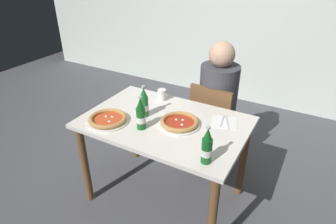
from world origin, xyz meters
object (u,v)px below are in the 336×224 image
object	(u,v)px
beer_bottle_right	(207,147)
paper_cup	(162,95)
beer_bottle_left	(144,104)
chair_behind_table	(214,121)
pizza_marinara_far	(179,123)
diner_seated	(217,109)
napkin_with_cutlery	(225,122)
beer_bottle_center	(141,115)
dining_table_main	(165,134)
pizza_margherita_near	(108,119)

from	to	relation	value
beer_bottle_right	paper_cup	distance (m)	0.87
beer_bottle_left	paper_cup	world-z (taller)	beer_bottle_left
chair_behind_table	pizza_marinara_far	world-z (taller)	chair_behind_table
diner_seated	napkin_with_cutlery	world-z (taller)	diner_seated
diner_seated	pizza_marinara_far	size ratio (longest dim) A/B	4.03
beer_bottle_center	paper_cup	size ratio (longest dim) A/B	2.60
chair_behind_table	diner_seated	bearing A→B (deg)	-91.49
beer_bottle_center	napkin_with_cutlery	world-z (taller)	beer_bottle_center
napkin_with_cutlery	diner_seated	bearing A→B (deg)	115.43
dining_table_main	paper_cup	bearing A→B (deg)	123.61
diner_seated	napkin_with_cutlery	xyz separation A→B (m)	(0.22, -0.47, 0.17)
diner_seated	paper_cup	xyz separation A→B (m)	(-0.37, -0.37, 0.21)
dining_table_main	diner_seated	size ratio (longest dim) A/B	0.99
paper_cup	beer_bottle_right	bearing A→B (deg)	-42.26
pizza_marinara_far	chair_behind_table	bearing A→B (deg)	85.70
dining_table_main	beer_bottle_left	bearing A→B (deg)	-177.13
paper_cup	pizza_margherita_near	bearing A→B (deg)	-107.84
dining_table_main	beer_bottle_center	distance (m)	0.29
dining_table_main	paper_cup	xyz separation A→B (m)	(-0.19, 0.29, 0.16)
beer_bottle_right	napkin_with_cutlery	size ratio (longest dim) A/B	1.11
pizza_margherita_near	paper_cup	xyz separation A→B (m)	(0.16, 0.51, 0.03)
pizza_marinara_far	beer_bottle_left	world-z (taller)	beer_bottle_left
beer_bottle_right	dining_table_main	bearing A→B (deg)	146.81
beer_bottle_center	chair_behind_table	bearing A→B (deg)	71.44
beer_bottle_right	napkin_with_cutlery	distance (m)	0.50
chair_behind_table	beer_bottle_right	bearing A→B (deg)	111.11
beer_bottle_center	paper_cup	xyz separation A→B (m)	(-0.10, 0.46, -0.06)
beer_bottle_right	chair_behind_table	bearing A→B (deg)	107.34
dining_table_main	pizza_marinara_far	xyz separation A→B (m)	(0.12, -0.00, 0.14)
beer_bottle_right	pizza_marinara_far	bearing A→B (deg)	138.24
beer_bottle_center	diner_seated	bearing A→B (deg)	72.20
pizza_marinara_far	beer_bottle_left	size ratio (longest dim) A/B	1.22
diner_seated	pizza_marinara_far	xyz separation A→B (m)	(-0.05, -0.66, 0.19)
diner_seated	pizza_margherita_near	distance (m)	1.04
dining_table_main	pizza_margherita_near	distance (m)	0.44
dining_table_main	beer_bottle_left	world-z (taller)	beer_bottle_left
beer_bottle_left	beer_bottle_right	bearing A→B (deg)	-24.69
pizza_marinara_far	beer_bottle_right	size ratio (longest dim) A/B	1.22
beer_bottle_left	paper_cup	bearing A→B (deg)	93.99
pizza_margherita_near	paper_cup	world-z (taller)	paper_cup
chair_behind_table	paper_cup	world-z (taller)	chair_behind_table
dining_table_main	beer_bottle_center	size ratio (longest dim) A/B	4.86
pizza_marinara_far	beer_bottle_right	xyz separation A→B (m)	(0.33, -0.29, 0.08)
chair_behind_table	diner_seated	size ratio (longest dim) A/B	0.70
beer_bottle_left	napkin_with_cutlery	world-z (taller)	beer_bottle_left
beer_bottle_left	napkin_with_cutlery	bearing A→B (deg)	19.39
napkin_with_cutlery	dining_table_main	bearing A→B (deg)	-154.22
pizza_margherita_near	diner_seated	bearing A→B (deg)	58.92
dining_table_main	paper_cup	size ratio (longest dim) A/B	12.63
pizza_marinara_far	pizza_margherita_near	bearing A→B (deg)	-155.76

